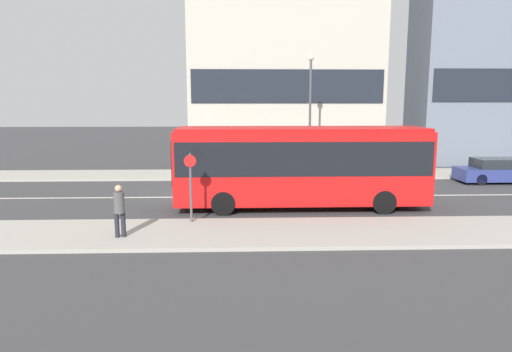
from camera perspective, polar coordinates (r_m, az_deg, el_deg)
The scene contains 10 objects.
ground_plane at distance 21.75m, azimuth -5.64°, elevation -2.62°, with size 120.00×120.00×0.00m, color #3A3A3D.
sidewalk_near at distance 15.68m, azimuth -7.07°, elevation -7.14°, with size 44.00×3.50×0.13m.
sidewalk_far at distance 27.87m, azimuth -4.84°, elevation 0.18°, with size 44.00×3.50×0.13m.
lane_centerline at distance 21.74m, azimuth -5.64°, elevation -2.61°, with size 41.80×0.16×0.01m.
apartment_block_left_tower at distance 34.51m, azimuth 3.51°, elevation 18.39°, with size 13.37×6.49×19.85m.
city_bus at distance 19.21m, azimuth 5.60°, elevation 1.73°, with size 10.46×2.59×3.42m.
parked_car_0 at distance 28.73m, azimuth 28.07°, elevation 0.55°, with size 4.58×1.76×1.36m.
pedestrian_near_stop at distance 15.35m, azimuth -16.71°, elevation -3.81°, with size 0.34×0.34×1.72m.
bus_stop_sign at distance 16.62m, azimuth -8.18°, elevation -0.74°, with size 0.44×0.12×2.52m.
street_lamp at distance 27.08m, azimuth 6.79°, elevation 9.08°, with size 0.36×0.36×7.00m.
Camera 1 is at (1.39, -21.23, 4.51)m, focal length 32.00 mm.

